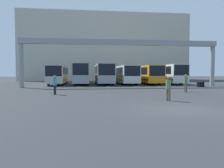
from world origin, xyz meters
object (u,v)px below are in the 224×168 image
object	(u,v)px
bus_slot_5	(167,73)
pedestrian_near_right	(168,88)
bus_slot_2	(103,73)
bus_slot_4	(147,74)
pedestrian_mid_left	(55,84)
bus_slot_1	(81,73)
bus_slot_0	(58,74)
pedestrian_far_center	(186,83)
bus_slot_3	(126,74)
tire_stack	(200,84)

from	to	relation	value
bus_slot_5	pedestrian_near_right	size ratio (longest dim) A/B	7.24
bus_slot_2	bus_slot_4	xyz separation A→B (m)	(7.37, -0.71, -0.13)
pedestrian_mid_left	bus_slot_1	bearing A→B (deg)	-25.87
bus_slot_2	pedestrian_near_right	size ratio (longest dim) A/B	7.50
bus_slot_0	pedestrian_far_center	bearing A→B (deg)	-48.21
pedestrian_mid_left	bus_slot_0	bearing A→B (deg)	-13.30
bus_slot_2	bus_slot_3	size ratio (longest dim) A/B	1.20
bus_slot_1	bus_slot_2	xyz separation A→B (m)	(3.69, 0.64, -0.03)
bus_slot_0	tire_stack	distance (m)	21.41
bus_slot_3	tire_stack	xyz separation A→B (m)	(8.62, -8.30, -1.38)
bus_slot_2	pedestrian_near_right	xyz separation A→B (m)	(2.57, -22.77, -1.01)
pedestrian_mid_left	tire_stack	bearing A→B (deg)	-84.66
bus_slot_0	pedestrian_mid_left	bearing A→B (deg)	-84.01
bus_slot_0	bus_slot_4	distance (m)	14.75
bus_slot_2	pedestrian_near_right	bearing A→B (deg)	-83.57
tire_stack	pedestrian_mid_left	bearing A→B (deg)	-155.37
pedestrian_mid_left	bus_slot_2	bearing A→B (deg)	-37.10
bus_slot_4	pedestrian_far_center	xyz separation A→B (m)	(-0.70, -16.02, -0.83)
bus_slot_5	pedestrian_far_center	bearing A→B (deg)	-104.87
pedestrian_far_center	pedestrian_near_right	size ratio (longest dim) A/B	1.06
pedestrian_far_center	tire_stack	xyz separation A→B (m)	(5.63, 7.40, -0.56)
bus_slot_5	pedestrian_near_right	bearing A→B (deg)	-110.64
bus_slot_3	pedestrian_far_center	xyz separation A→B (m)	(2.99, -15.70, -0.82)
bus_slot_1	pedestrian_far_center	size ratio (longest dim) A/B	6.36
bus_slot_1	tire_stack	size ratio (longest dim) A/B	10.65
pedestrian_mid_left	pedestrian_near_right	world-z (taller)	pedestrian_mid_left
bus_slot_1	pedestrian_far_center	xyz separation A→B (m)	(10.36, -16.08, -0.99)
bus_slot_3	tire_stack	world-z (taller)	bus_slot_3
bus_slot_4	pedestrian_mid_left	world-z (taller)	bus_slot_4
bus_slot_0	bus_slot_1	world-z (taller)	bus_slot_1
bus_slot_5	tire_stack	bearing A→B (deg)	-82.24
bus_slot_0	bus_slot_3	world-z (taller)	bus_slot_3
bus_slot_3	tire_stack	distance (m)	12.04
pedestrian_near_right	tire_stack	world-z (taller)	pedestrian_near_right
pedestrian_mid_left	tire_stack	size ratio (longest dim) A/B	1.63
bus_slot_1	tire_stack	bearing A→B (deg)	-28.49
bus_slot_1	bus_slot_5	xyz separation A→B (m)	(14.75, 0.43, -0.07)
bus_slot_2	pedestrian_mid_left	xyz separation A→B (m)	(-5.64, -17.55, -0.99)
pedestrian_near_right	bus_slot_0	bearing A→B (deg)	-12.37
bus_slot_4	bus_slot_3	bearing A→B (deg)	-175.02
bus_slot_0	pedestrian_near_right	bearing A→B (deg)	-65.46
bus_slot_1	pedestrian_far_center	bearing A→B (deg)	-57.20
pedestrian_far_center	pedestrian_near_right	world-z (taller)	pedestrian_far_center
bus_slot_3	bus_slot_4	xyz separation A→B (m)	(3.69, 0.32, 0.01)
bus_slot_1	pedestrian_mid_left	size ratio (longest dim) A/B	6.55
bus_slot_3	bus_slot_5	world-z (taller)	bus_slot_5
bus_slot_1	bus_slot_3	size ratio (longest dim) A/B	1.07
bus_slot_2	bus_slot_3	xyz separation A→B (m)	(3.69, -1.03, -0.14)
pedestrian_mid_left	bus_slot_4	bearing A→B (deg)	-56.98
bus_slot_0	bus_slot_1	distance (m)	3.71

